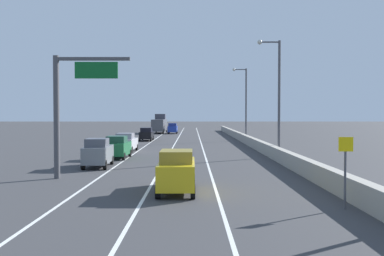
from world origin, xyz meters
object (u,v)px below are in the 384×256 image
(car_gray_1, at_px, (97,153))
(car_black_5, at_px, (146,134))
(overhead_sign_gantry, at_px, (68,101))
(car_green_0, at_px, (117,147))
(car_silver_4, at_px, (125,142))
(lamp_post_right_third, at_px, (244,99))
(car_yellow_2, at_px, (176,171))
(speed_advisory_sign, at_px, (345,167))
(lamp_post_right_second, at_px, (276,90))
(box_truck, at_px, (159,124))
(car_blue_3, at_px, (172,128))

(car_gray_1, distance_m, car_black_5, 31.83)
(overhead_sign_gantry, distance_m, car_green_0, 12.50)
(car_silver_4, bearing_deg, lamp_post_right_third, 51.72)
(car_yellow_2, distance_m, car_silver_4, 24.23)
(speed_advisory_sign, xyz_separation_m, car_yellow_2, (-7.13, 3.97, -0.70))
(lamp_post_right_second, height_order, car_green_0, lamp_post_right_second)
(car_black_5, bearing_deg, lamp_post_right_second, -59.23)
(overhead_sign_gantry, bearing_deg, box_truck, 89.25)
(lamp_post_right_third, xyz_separation_m, car_gray_1, (-14.73, -31.81, -5.05))
(speed_advisory_sign, bearing_deg, car_yellow_2, 150.88)
(lamp_post_right_third, relative_size, car_gray_1, 2.56)
(car_gray_1, bearing_deg, car_silver_4, 89.78)
(lamp_post_right_third, xyz_separation_m, car_black_5, (-14.47, 0.02, -5.15))
(speed_advisory_sign, height_order, lamp_post_right_second, lamp_post_right_second)
(car_blue_3, xyz_separation_m, car_black_5, (-2.83, -23.05, -0.08))
(car_green_0, bearing_deg, overhead_sign_gantry, -94.43)
(car_yellow_2, bearing_deg, car_blue_3, 92.76)
(overhead_sign_gantry, bearing_deg, car_green_0, 85.57)
(car_blue_3, bearing_deg, car_gray_1, -93.22)
(lamp_post_right_second, relative_size, car_green_0, 2.62)
(car_gray_1, height_order, car_yellow_2, car_gray_1)
(car_blue_3, height_order, car_silver_4, car_blue_3)
(car_blue_3, bearing_deg, car_green_0, -93.17)
(speed_advisory_sign, xyz_separation_m, car_green_0, (-12.96, 20.38, -0.76))
(car_blue_3, distance_m, car_black_5, 23.23)
(lamp_post_right_second, bearing_deg, box_truck, 106.23)
(lamp_post_right_third, xyz_separation_m, car_green_0, (-14.34, -25.61, -5.11))
(lamp_post_right_third, bearing_deg, speed_advisory_sign, -91.72)
(overhead_sign_gantry, xyz_separation_m, lamp_post_right_second, (15.25, 13.24, 1.39))
(overhead_sign_gantry, xyz_separation_m, car_yellow_2, (6.75, -4.52, -3.66))
(lamp_post_right_third, xyz_separation_m, car_yellow_2, (-8.51, -42.03, -5.05))
(car_green_0, height_order, car_silver_4, car_green_0)
(car_black_5, bearing_deg, car_green_0, -89.71)
(car_yellow_2, height_order, car_blue_3, car_yellow_2)
(car_blue_3, bearing_deg, car_silver_4, -94.17)
(car_blue_3, bearing_deg, car_black_5, -97.00)
(car_blue_3, bearing_deg, lamp_post_right_second, -76.19)
(lamp_post_right_third, bearing_deg, car_black_5, 179.93)
(overhead_sign_gantry, distance_m, speed_advisory_sign, 16.54)
(lamp_post_right_second, distance_m, car_green_0, 15.27)
(car_silver_4, bearing_deg, lamp_post_right_second, -21.13)
(car_blue_3, bearing_deg, box_truck, 141.52)
(car_yellow_2, relative_size, car_blue_3, 1.18)
(overhead_sign_gantry, relative_size, car_gray_1, 1.79)
(box_truck, bearing_deg, car_silver_4, -90.32)
(car_green_0, bearing_deg, car_silver_4, 92.78)
(speed_advisory_sign, xyz_separation_m, box_truck, (-13.06, 71.29, 0.04))
(overhead_sign_gantry, relative_size, car_blue_3, 1.85)
(speed_advisory_sign, height_order, car_yellow_2, speed_advisory_sign)
(car_black_5, distance_m, box_truck, 25.29)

